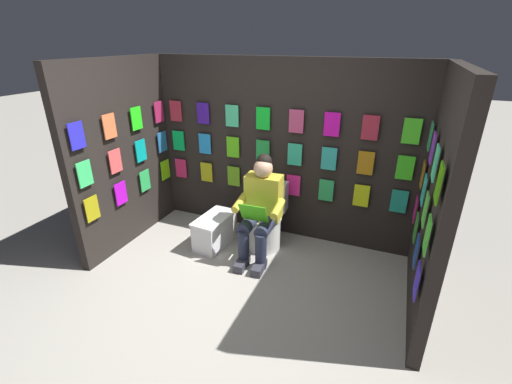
% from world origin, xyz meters
% --- Properties ---
extents(ground_plane, '(30.00, 30.00, 0.00)m').
position_xyz_m(ground_plane, '(0.00, 0.00, 0.00)').
color(ground_plane, '#9E998E').
extents(display_wall_back, '(3.31, 0.14, 2.15)m').
position_xyz_m(display_wall_back, '(0.00, -1.66, 1.08)').
color(display_wall_back, black).
rests_on(display_wall_back, ground).
extents(display_wall_left, '(0.14, 1.61, 2.15)m').
position_xyz_m(display_wall_left, '(-1.65, -0.81, 1.08)').
color(display_wall_left, black).
rests_on(display_wall_left, ground).
extents(display_wall_right, '(0.14, 1.61, 2.15)m').
position_xyz_m(display_wall_right, '(1.65, -0.81, 1.08)').
color(display_wall_right, black).
rests_on(display_wall_right, ground).
extents(toilet, '(0.41, 0.56, 0.77)m').
position_xyz_m(toilet, '(0.02, -1.25, 0.33)').
color(toilet, white).
rests_on(toilet, ground).
extents(person_reading, '(0.54, 0.69, 1.19)m').
position_xyz_m(person_reading, '(0.01, -1.02, 0.60)').
color(person_reading, gold).
rests_on(person_reading, ground).
extents(comic_longbox_near, '(0.35, 0.61, 0.38)m').
position_xyz_m(comic_longbox_near, '(0.59, -1.00, 0.19)').
color(comic_longbox_near, silver).
rests_on(comic_longbox_near, ground).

